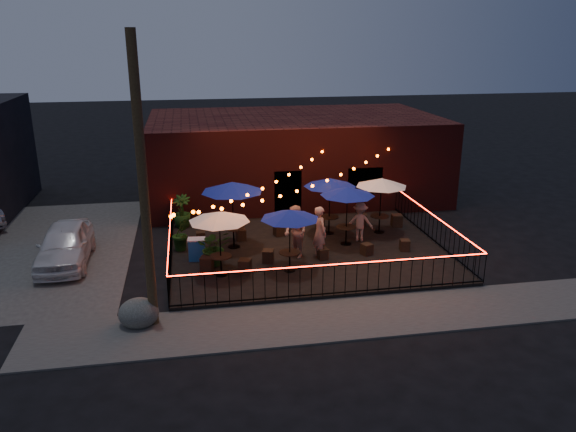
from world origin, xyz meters
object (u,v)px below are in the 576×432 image
(cafe_table_3, at_px, (330,183))
(cafe_table_2, at_px, (290,215))
(cooler, at_px, (197,249))
(utility_pole, at_px, (143,188))
(boulder, at_px, (139,313))
(cafe_table_4, at_px, (348,192))
(cafe_table_1, at_px, (232,188))
(cafe_table_5, at_px, (381,183))
(cafe_table_0, at_px, (219,217))

(cafe_table_3, bearing_deg, cafe_table_2, -123.25)
(cafe_table_2, relative_size, cooler, 2.70)
(utility_pole, relative_size, cafe_table_3, 3.23)
(boulder, bearing_deg, cooler, 67.86)
(cafe_table_2, height_order, cafe_table_4, cafe_table_4)
(cafe_table_4, bearing_deg, cafe_table_1, 174.06)
(cafe_table_2, height_order, cafe_table_5, cafe_table_5)
(cafe_table_0, xyz_separation_m, cafe_table_2, (2.32, -0.04, -0.05))
(cooler, bearing_deg, boulder, -107.90)
(cafe_table_1, height_order, cafe_table_4, cafe_table_1)
(cafe_table_2, distance_m, cafe_table_3, 4.08)
(cafe_table_1, distance_m, cafe_table_2, 3.08)
(cafe_table_0, height_order, cafe_table_4, cafe_table_4)
(cafe_table_1, xyz_separation_m, cafe_table_5, (5.96, 0.62, -0.26))
(cafe_table_1, xyz_separation_m, cafe_table_2, (1.68, -2.56, -0.34))
(cafe_table_3, bearing_deg, utility_pole, -137.31)
(utility_pole, distance_m, cafe_table_3, 9.19)
(cafe_table_5, bearing_deg, cafe_table_2, -143.38)
(cafe_table_5, relative_size, cooler, 2.80)
(cafe_table_5, relative_size, boulder, 2.24)
(cafe_table_0, height_order, cafe_table_3, cafe_table_3)
(cafe_table_4, bearing_deg, cafe_table_3, 105.11)
(utility_pole, bearing_deg, cafe_table_4, 34.69)
(cafe_table_0, distance_m, cafe_table_2, 2.32)
(cafe_table_2, distance_m, cooler, 3.78)
(cafe_table_0, height_order, cafe_table_2, cafe_table_0)
(cafe_table_2, xyz_separation_m, cafe_table_3, (2.23, 3.41, 0.11))
(boulder, bearing_deg, utility_pole, 1.55)
(cafe_table_1, distance_m, cooler, 2.59)
(cafe_table_1, relative_size, cafe_table_4, 1.04)
(utility_pole, xyz_separation_m, boulder, (-0.41, -0.01, -3.61))
(cafe_table_0, xyz_separation_m, cafe_table_3, (4.55, 3.36, 0.06))
(cafe_table_1, height_order, cafe_table_2, cafe_table_1)
(cafe_table_0, height_order, cafe_table_1, cafe_table_1)
(utility_pole, height_order, boulder, utility_pole)
(cooler, bearing_deg, cafe_table_1, 40.85)
(cafe_table_5, height_order, boulder, cafe_table_5)
(cafe_table_4, distance_m, cafe_table_5, 2.00)
(cafe_table_5, bearing_deg, cafe_table_3, 173.63)
(cafe_table_2, bearing_deg, cafe_table_5, 36.62)
(utility_pole, xyz_separation_m, cafe_table_1, (2.72, 5.27, -1.53))
(cafe_table_2, bearing_deg, boulder, -150.48)
(cafe_table_1, relative_size, cafe_table_5, 1.19)
(utility_pole, bearing_deg, cooler, 72.69)
(cafe_table_4, bearing_deg, cafe_table_2, -140.60)
(utility_pole, xyz_separation_m, cafe_table_4, (6.98, 4.83, -1.78))
(cafe_table_0, distance_m, cafe_table_5, 7.31)
(cafe_table_0, bearing_deg, cooler, 117.19)
(cafe_table_1, height_order, cafe_table_3, cafe_table_1)
(utility_pole, bearing_deg, cafe_table_1, 62.71)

